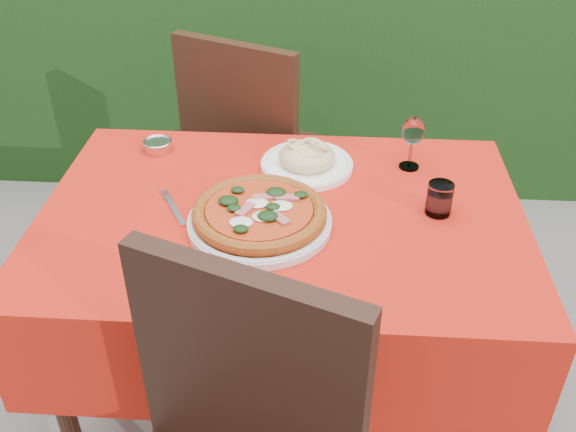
# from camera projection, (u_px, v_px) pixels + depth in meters

# --- Properties ---
(ground) EXTENTS (60.00, 60.00, 0.00)m
(ground) POSITION_uv_depth(u_px,v_px,m) (283.00, 400.00, 2.09)
(ground) COLOR slate
(ground) RESTS_ON ground
(dining_table) EXTENTS (1.26, 0.86, 0.75)m
(dining_table) POSITION_uv_depth(u_px,v_px,m) (282.00, 257.00, 1.76)
(dining_table) COLOR #4A2717
(dining_table) RESTS_ON ground
(chair_far) EXTENTS (0.59, 0.59, 0.99)m
(chair_far) POSITION_uv_depth(u_px,v_px,m) (255.00, 147.00, 2.33)
(chair_far) COLOR black
(chair_far) RESTS_ON ground
(pizza_plate) EXTENTS (0.38, 0.38, 0.07)m
(pizza_plate) POSITION_uv_depth(u_px,v_px,m) (259.00, 216.00, 1.60)
(pizza_plate) COLOR silver
(pizza_plate) RESTS_ON dining_table
(pasta_plate) EXTENTS (0.27, 0.27, 0.08)m
(pasta_plate) POSITION_uv_depth(u_px,v_px,m) (307.00, 160.00, 1.84)
(pasta_plate) COLOR white
(pasta_plate) RESTS_ON dining_table
(water_glass) EXTENTS (0.07, 0.07, 0.09)m
(water_glass) POSITION_uv_depth(u_px,v_px,m) (439.00, 200.00, 1.64)
(water_glass) COLOR silver
(water_glass) RESTS_ON dining_table
(wine_glass) EXTENTS (0.06, 0.06, 0.16)m
(wine_glass) POSITION_uv_depth(u_px,v_px,m) (413.00, 133.00, 1.79)
(wine_glass) COLOR silver
(wine_glass) RESTS_ON dining_table
(fork) EXTENTS (0.12, 0.19, 0.01)m
(fork) POSITION_uv_depth(u_px,v_px,m) (175.00, 211.00, 1.67)
(fork) COLOR silver
(fork) RESTS_ON dining_table
(steel_ramekin) EXTENTS (0.08, 0.08, 0.03)m
(steel_ramekin) POSITION_uv_depth(u_px,v_px,m) (158.00, 146.00, 1.93)
(steel_ramekin) COLOR silver
(steel_ramekin) RESTS_ON dining_table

